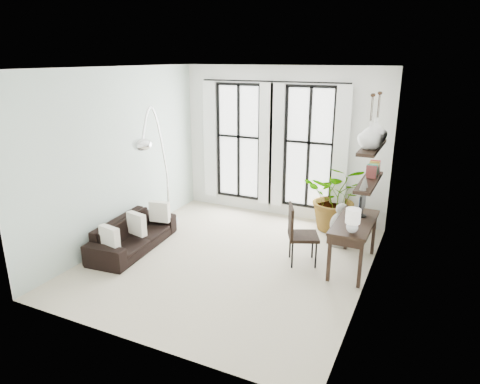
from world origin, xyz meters
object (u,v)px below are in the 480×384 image
Objects in this scene: plant at (337,197)px; sofa at (133,234)px; desk at (354,226)px; desk_chair at (298,231)px; buddha at (341,227)px; arc_lamp at (154,138)px.

sofa is at bearing -141.41° from plant.
desk is 1.35× the size of desk_chair.
buddha is at bearing 113.06° from desk.
sofa is 2.98m from desk_chair.
sofa is 1.80m from arc_lamp.
desk_chair reaches higher than sofa.
arc_lamp reaches higher than plant.
desk is at bearing -81.37° from sofa.
desk is (0.63, -1.56, 0.07)m from plant.
plant is at bearing 31.22° from arc_lamp.
desk_chair is at bearing 1.43° from arc_lamp.
plant is at bearing -56.58° from sofa.
plant reaches higher than desk.
desk_chair is at bearing -97.68° from plant.
sofa is at bearing 170.12° from desk_chair.
desk reaches higher than desk_chair.
buddha is at bearing 19.50° from arc_lamp.
arc_lamp is 3.17× the size of buddha.
desk_chair is 0.41× the size of arc_lamp.
desk_chair is (-0.24, -1.75, -0.11)m from plant.
arc_lamp reaches higher than buddha.
plant is at bearing 110.66° from buddha.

